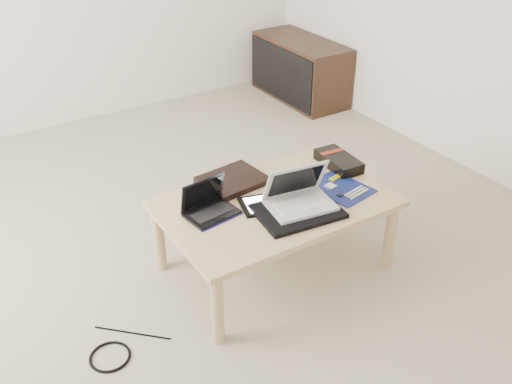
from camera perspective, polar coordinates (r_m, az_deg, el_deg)
ground at (r=3.13m, az=-6.47°, el=-5.65°), size 4.00×4.00×0.00m
coffee_table at (r=2.79m, az=1.97°, el=-1.74°), size 1.10×0.70×0.40m
media_cabinet at (r=4.94m, az=4.37°, el=12.12°), size 0.41×0.90×0.50m
book at (r=2.90m, az=-2.34°, el=1.18°), size 0.34×0.29×0.03m
netbook at (r=2.66m, az=-4.72°, el=-1.47°), size 0.26×0.20×0.17m
tablet at (r=2.72m, az=0.96°, el=-1.20°), size 0.27×0.23×0.01m
remote at (r=2.88m, az=4.65°, el=0.70°), size 0.05×0.20×0.02m
neoprene_sleeve at (r=2.67m, az=4.19°, el=-1.93°), size 0.42×0.32×0.02m
white_laptop at (r=2.68m, az=4.31°, el=-0.46°), size 0.33×0.26×0.20m
motherboard at (r=2.89m, az=8.44°, el=0.40°), size 0.28×0.33×0.01m
gpu_box at (r=3.08m, az=8.25°, el=3.08°), size 0.16×0.29×0.06m
cable_coil at (r=2.67m, az=1.35°, el=-1.97°), size 0.12×0.12×0.01m
floor_cable_coil at (r=2.61m, az=-14.39°, el=-15.66°), size 0.23×0.23×0.01m
floor_cable_trail at (r=2.69m, az=-12.27°, el=-13.60°), size 0.26×0.26×0.01m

